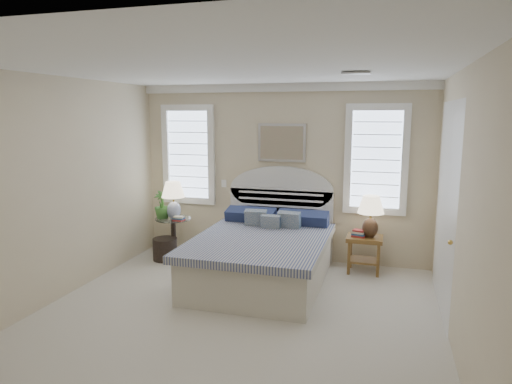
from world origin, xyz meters
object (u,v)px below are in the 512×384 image
object	(u,v)px
nightstand_right	(364,246)
lamp_right	(371,212)
lamp_left	(173,196)
floor_pot	(165,249)
side_table_left	(174,233)
bed	(264,253)

from	to	relation	value
nightstand_right	lamp_right	xyz separation A→B (m)	(0.07, -0.01, 0.51)
nightstand_right	lamp_left	distance (m)	2.99
floor_pot	lamp_left	world-z (taller)	lamp_left
side_table_left	floor_pot	distance (m)	0.29
side_table_left	lamp_right	xyz separation A→B (m)	(3.02, 0.09, 0.51)
floor_pot	nightstand_right	bearing A→B (deg)	5.38
lamp_right	floor_pot	bearing A→B (deg)	-174.86
side_table_left	lamp_left	size ratio (longest dim) A/B	1.06
bed	nightstand_right	xyz separation A→B (m)	(1.30, 0.69, 0.00)
nightstand_right	lamp_left	world-z (taller)	lamp_left
nightstand_right	floor_pot	xyz separation A→B (m)	(-3.01, -0.28, -0.21)
floor_pot	bed	bearing A→B (deg)	-13.44
side_table_left	lamp_right	world-z (taller)	lamp_right
floor_pot	lamp_left	xyz separation A→B (m)	(0.09, 0.16, 0.82)
nightstand_right	lamp_left	size ratio (longest dim) A/B	0.89
nightstand_right	lamp_right	size ratio (longest dim) A/B	0.88
side_table_left	bed	bearing A→B (deg)	-19.74
lamp_left	lamp_right	world-z (taller)	lamp_left
lamp_right	nightstand_right	bearing A→B (deg)	174.38
bed	side_table_left	size ratio (longest dim) A/B	3.61
lamp_right	lamp_left	bearing A→B (deg)	-177.81
bed	lamp_left	bearing A→B (deg)	160.60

